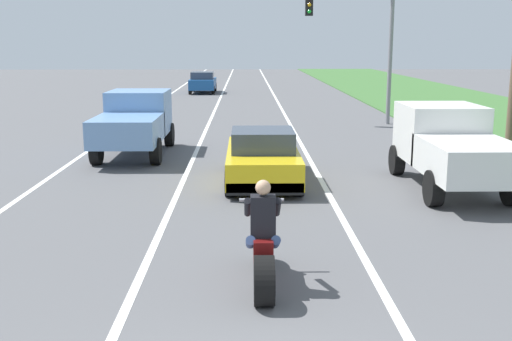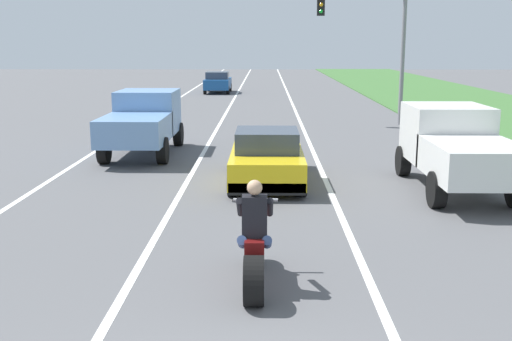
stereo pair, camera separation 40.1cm
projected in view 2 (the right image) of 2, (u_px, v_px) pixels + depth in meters
The scene contains 9 objects.
lane_stripe_left_solid at pixel (126, 132), 24.82m from camera, with size 0.14×120.00×0.01m, color white.
lane_stripe_right_solid at pixel (305, 132), 24.71m from camera, with size 0.14×120.00×0.01m, color white.
lane_stripe_centre_dashed at pixel (215, 132), 24.76m from camera, with size 0.14×120.00×0.01m, color white.
motorcycle_with_rider at pixel (255, 249), 8.93m from camera, with size 0.70×2.21×1.62m.
sports_car_yellow at pixel (267, 158), 15.84m from camera, with size 1.84×4.30×1.37m.
pickup_truck_left_lane_light_blue at pixel (143, 120), 19.69m from camera, with size 2.02×4.80×1.98m.
pickup_truck_right_shoulder_white at pixel (457, 145), 14.81m from camera, with size 2.02×4.80×1.98m.
traffic_light_mast_near at pixel (375, 32), 26.37m from camera, with size 4.05×0.34×6.00m.
distant_car_far_ahead at pixel (218, 82), 44.23m from camera, with size 1.80×4.00×1.50m.
Camera 2 is at (0.23, -4.53, 3.52)m, focal length 43.36 mm.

